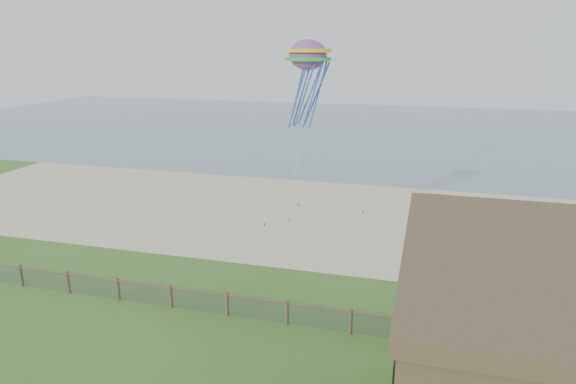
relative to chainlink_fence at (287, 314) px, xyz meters
name	(u,v)px	position (x,y,z in m)	size (l,w,h in m)	color
sand_beach	(343,218)	(0.00, 16.00, -0.55)	(72.00, 20.00, 0.02)	#BDB088
ocean	(390,130)	(0.00, 60.00, -0.55)	(160.00, 68.00, 0.02)	slate
chainlink_fence	(287,314)	(0.00, 0.00, 0.00)	(36.20, 0.20, 1.25)	brown
picnic_table	(476,365)	(8.30, -1.54, -0.21)	(1.61, 1.21, 0.68)	brown
octopus_kite	(308,80)	(-1.74, 11.09, 9.99)	(2.92, 2.06, 6.01)	red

